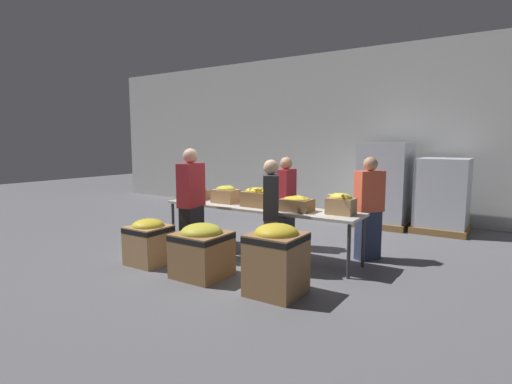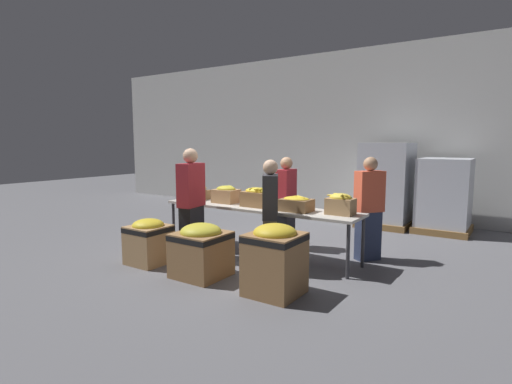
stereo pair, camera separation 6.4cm
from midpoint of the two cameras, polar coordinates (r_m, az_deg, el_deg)
ground_plane at (r=6.54m, az=0.68°, el=-8.95°), size 30.00×30.00×0.00m
wall_back at (r=10.05m, az=13.95°, el=8.04°), size 16.00×0.08×4.00m
sorting_table at (r=6.37m, az=0.69°, el=-2.52°), size 3.34×0.71×0.79m
banana_box_0 at (r=7.24m, az=-8.18°, el=-0.16°), size 0.43×0.30×0.23m
banana_box_1 at (r=6.76m, az=-4.03°, el=-0.30°), size 0.41×0.33×0.29m
banana_box_2 at (r=6.32m, az=0.49°, el=-0.70°), size 0.48×0.31×0.32m
banana_box_3 at (r=5.96m, az=6.09°, el=-1.65°), size 0.45×0.34×0.24m
banana_box_4 at (r=5.78m, az=12.29°, el=-1.63°), size 0.40×0.32×0.31m
volunteer_0 at (r=5.63m, az=2.36°, el=-3.42°), size 0.40×0.47×1.57m
volunteer_1 at (r=6.85m, az=4.58°, el=-1.57°), size 0.24×0.43×1.56m
volunteer_2 at (r=6.35m, az=16.11°, el=-2.39°), size 0.42×0.47×1.59m
volunteer_3 at (r=6.30m, az=-8.93°, el=-1.70°), size 0.29×0.49×1.72m
donation_bin_0 at (r=6.21m, az=-14.80°, el=-6.62°), size 0.55×0.55×0.68m
donation_bin_1 at (r=5.49m, az=-7.50°, el=-8.01°), size 0.66×0.66×0.73m
donation_bin_2 at (r=4.81m, az=3.09°, el=-9.29°), size 0.61×0.61×0.86m
pallet_stack_0 at (r=8.85m, az=25.45°, el=-0.54°), size 1.04×1.04×1.49m
pallet_stack_1 at (r=9.00m, az=18.32°, el=0.90°), size 1.07×1.07×1.79m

